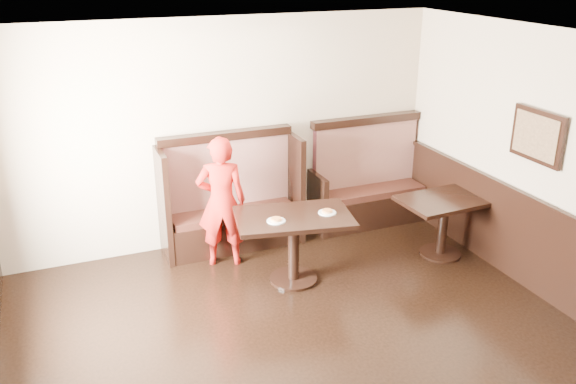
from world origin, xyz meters
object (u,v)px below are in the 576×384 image
child (222,202)px  booth_neighbor (368,188)px  booth_main (231,206)px  table_main (294,231)px  table_neighbor (444,213)px

child → booth_neighbor: bearing=-151.8°
booth_main → child: child is taller
booth_main → table_main: (0.37, -1.15, 0.09)m
booth_main → table_main: 1.21m
booth_neighbor → table_neighbor: size_ratio=1.49×
booth_neighbor → child: (-2.19, -0.44, 0.31)m
table_main → child: (-0.61, 0.70, 0.17)m
booth_neighbor → table_neighbor: booth_neighbor is taller
child → table_neighbor: bearing=179.2°
table_main → table_neighbor: bearing=8.2°
table_main → child: bearing=142.1°
booth_main → table_neighbor: size_ratio=1.58×
booth_main → booth_neighbor: bearing=-0.1°
table_main → table_neighbor: (1.92, -0.10, -0.06)m
booth_main → booth_neighbor: 1.95m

